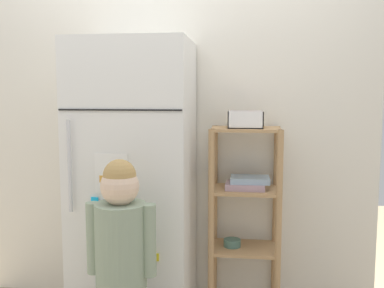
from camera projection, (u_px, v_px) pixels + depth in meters
kitchen_wall_back at (176, 137)px, 2.81m from camera, size 2.54×0.03×2.17m
refrigerator at (134, 184)px, 2.55m from camera, size 0.67×0.59×1.67m
child_standing at (121, 245)px, 2.08m from camera, size 0.34×0.25×1.06m
pantry_shelf_unit at (245, 203)px, 2.61m from camera, size 0.42×0.31×1.16m
fruit_bin at (246, 121)px, 2.54m from camera, size 0.20×0.18×0.10m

